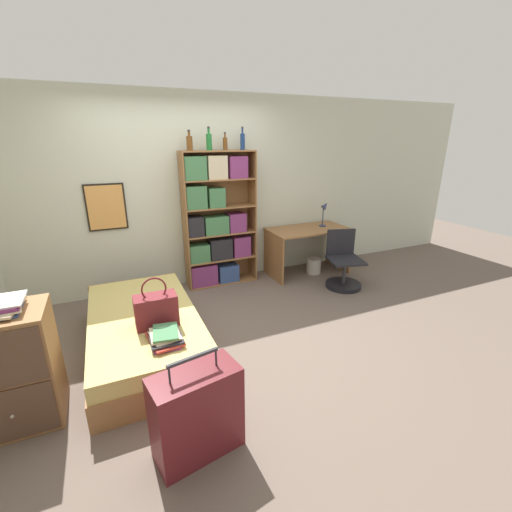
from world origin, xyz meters
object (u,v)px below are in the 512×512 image
object	(u,v)px
bed	(145,331)
bookcase	(216,223)
bottle_brown	(209,141)
bottle_green	(189,143)
desk	(308,242)
bottle_clear	(225,143)
bottle_blue	(243,141)
handbag	(156,310)
desk_chair	(343,270)
magazine_pile_on_dresser	(0,307)
book_stack_on_bed	(165,337)
dresser	(13,369)
suitcase	(197,413)
waste_bin	(314,266)
desk_lamp	(325,210)

from	to	relation	value
bed	bookcase	distance (m)	1.88
bottle_brown	bookcase	bearing A→B (deg)	13.60
bottle_green	desk	world-z (taller)	bottle_green
bottle_clear	bottle_blue	size ratio (longest dim) A/B	0.76
handbag	desk_chair	xyz separation A→B (m)	(2.67, 0.75, -0.30)
bed	magazine_pile_on_dresser	xyz separation A→B (m)	(-0.94, -0.58, 0.74)
book_stack_on_bed	bottle_green	bearing A→B (deg)	68.32
bottle_brown	desk_chair	size ratio (longest dim) A/B	0.36
dresser	desk	bearing A→B (deg)	25.78
dresser	magazine_pile_on_dresser	size ratio (longest dim) A/B	2.46
suitcase	desk_chair	bearing A→B (deg)	35.54
bottle_blue	suitcase	bearing A→B (deg)	-117.70
bed	book_stack_on_bed	size ratio (longest dim) A/B	4.96
book_stack_on_bed	waste_bin	size ratio (longest dim) A/B	1.62
bed	desk	size ratio (longest dim) A/B	1.57
bottle_clear	bed	bearing A→B (deg)	-135.78
bottle_brown	desk_chair	bearing A→B (deg)	-26.30
bottle_blue	desk	xyz separation A→B (m)	(0.98, -0.20, -1.48)
bottle_blue	desk_chair	xyz separation A→B (m)	(1.17, -0.86, -1.74)
waste_bin	bottle_green	bearing A→B (deg)	171.88
desk_chair	bottle_green	bearing A→B (deg)	156.04
dresser	desk_lamp	bearing A→B (deg)	24.53
book_stack_on_bed	bottle_blue	size ratio (longest dim) A/B	1.31
bottle_blue	magazine_pile_on_dresser	bearing A→B (deg)	-143.15
book_stack_on_bed	magazine_pile_on_dresser	distance (m)	1.17
dresser	bookcase	size ratio (longest dim) A/B	0.48
book_stack_on_bed	bottle_clear	xyz separation A→B (m)	(1.23, 1.91, 1.51)
book_stack_on_bed	desk_lamp	distance (m)	3.32
dresser	suitcase	bearing A→B (deg)	-35.21
suitcase	desk_lamp	size ratio (longest dim) A/B	1.92
book_stack_on_bed	desk_chair	distance (m)	2.86
bed	bottle_clear	size ratio (longest dim) A/B	8.51
desk	book_stack_on_bed	bearing A→B (deg)	-145.22
magazine_pile_on_dresser	desk	distance (m)	3.93
bottle_brown	waste_bin	size ratio (longest dim) A/B	1.21
bookcase	desk	bearing A→B (deg)	-7.05
suitcase	desk_lamp	world-z (taller)	desk_lamp
book_stack_on_bed	dresser	distance (m)	1.08
bottle_brown	bottle_clear	bearing A→B (deg)	9.56
handbag	magazine_pile_on_dresser	bearing A→B (deg)	-163.91
desk_chair	bed	bearing A→B (deg)	-170.55
bed	bottle_brown	distance (m)	2.46
bookcase	desk_chair	xyz separation A→B (m)	(1.60, -0.83, -0.66)
bottle_green	desk_chair	bearing A→B (deg)	-23.96
handbag	magazine_pile_on_dresser	world-z (taller)	magazine_pile_on_dresser
bottle_brown	bottle_clear	size ratio (longest dim) A/B	1.28
book_stack_on_bed	bottle_brown	bearing A→B (deg)	61.84
suitcase	dresser	world-z (taller)	dresser
bed	handbag	bearing A→B (deg)	-70.49
desk	suitcase	bearing A→B (deg)	-133.79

